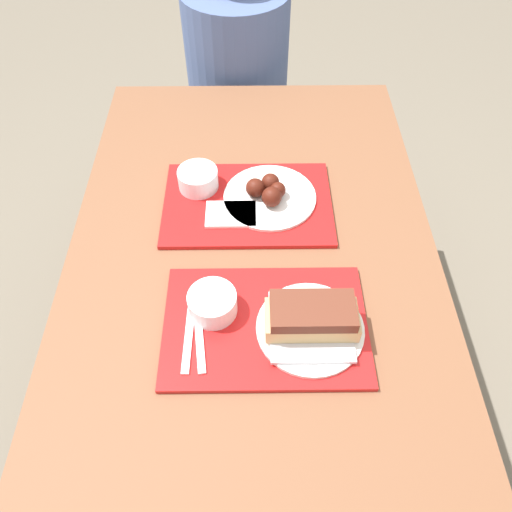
% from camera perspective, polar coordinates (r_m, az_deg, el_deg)
% --- Properties ---
extents(ground_plane, '(12.00, 12.00, 0.00)m').
position_cam_1_polar(ground_plane, '(1.82, -0.22, -16.05)').
color(ground_plane, '#706656').
extents(picnic_table, '(0.89, 1.51, 0.76)m').
position_cam_1_polar(picnic_table, '(1.24, -0.32, -4.13)').
color(picnic_table, brown).
rests_on(picnic_table, ground_plane).
extents(picnic_bench_far, '(0.84, 0.28, 0.45)m').
position_cam_1_polar(picnic_bench_far, '(2.13, -0.48, 13.44)').
color(picnic_bench_far, brown).
rests_on(picnic_bench_far, ground_plane).
extents(tray_near, '(0.43, 0.30, 0.01)m').
position_cam_1_polar(tray_near, '(1.07, 1.11, -7.91)').
color(tray_near, red).
rests_on(tray_near, picnic_table).
extents(tray_far, '(0.43, 0.30, 0.01)m').
position_cam_1_polar(tray_far, '(1.29, -0.93, 6.01)').
color(tray_far, red).
rests_on(tray_far, picnic_table).
extents(bowl_coleslaw_near, '(0.10, 0.10, 0.05)m').
position_cam_1_polar(bowl_coleslaw_near, '(1.06, -4.96, -5.32)').
color(bowl_coleslaw_near, silver).
rests_on(bowl_coleslaw_near, tray_near).
extents(brisket_sandwich_plate, '(0.23, 0.23, 0.08)m').
position_cam_1_polar(brisket_sandwich_plate, '(1.03, 6.39, -7.34)').
color(brisket_sandwich_plate, white).
rests_on(brisket_sandwich_plate, tray_near).
extents(plastic_fork_near, '(0.02, 0.17, 0.00)m').
position_cam_1_polar(plastic_fork_near, '(1.05, -7.66, -9.08)').
color(plastic_fork_near, white).
rests_on(plastic_fork_near, tray_near).
extents(plastic_knife_near, '(0.04, 0.17, 0.00)m').
position_cam_1_polar(plastic_knife_near, '(1.05, -6.45, -9.09)').
color(plastic_knife_near, white).
rests_on(plastic_knife_near, tray_near).
extents(condiment_packet, '(0.04, 0.03, 0.01)m').
position_cam_1_polar(condiment_packet, '(1.10, 2.52, -4.66)').
color(condiment_packet, '#A59E93').
rests_on(condiment_packet, tray_near).
extents(bowl_coleslaw_far, '(0.10, 0.10, 0.05)m').
position_cam_1_polar(bowl_coleslaw_far, '(1.32, -6.61, 8.85)').
color(bowl_coleslaw_far, silver).
rests_on(bowl_coleslaw_far, tray_far).
extents(wings_plate_far, '(0.24, 0.24, 0.06)m').
position_cam_1_polar(wings_plate_far, '(1.29, 1.51, 7.16)').
color(wings_plate_far, white).
rests_on(wings_plate_far, tray_far).
extents(napkin_far, '(0.13, 0.09, 0.01)m').
position_cam_1_polar(napkin_far, '(1.25, -2.86, 4.79)').
color(napkin_far, white).
rests_on(napkin_far, tray_far).
extents(person_seated_across, '(0.37, 0.37, 0.70)m').
position_cam_1_polar(person_seated_across, '(1.93, -2.16, 21.81)').
color(person_seated_across, '#4C6093').
rests_on(person_seated_across, picnic_bench_far).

